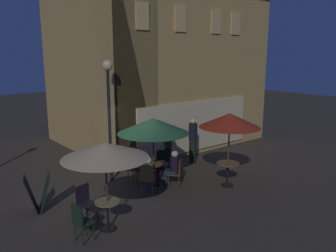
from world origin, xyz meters
TOP-DOWN VIEW (x-y plane):
  - ground_plane at (0.00, 0.00)m, footprint 60.00×60.00m
  - cafe_building at (3.79, 3.20)m, footprint 8.71×6.89m
  - street_lamp_near_corner at (0.39, 0.68)m, footprint 0.35×0.35m
  - menu_sandwich_board at (-2.34, -0.10)m, footprint 0.81×0.73m
  - cafe_table_0 at (-1.36, -2.20)m, footprint 0.62×0.62m
  - cafe_table_1 at (1.27, -0.56)m, footprint 0.60×0.60m
  - cafe_table_2 at (3.12, -2.14)m, footprint 0.75×0.75m
  - patio_umbrella_0 at (-1.36, -2.20)m, footprint 2.09×2.09m
  - patio_umbrella_1 at (1.27, -0.56)m, footprint 2.32×2.32m
  - patio_umbrella_2 at (3.12, -2.14)m, footprint 1.96×1.96m
  - cafe_chair_0 at (-1.56, -1.38)m, footprint 0.51×0.51m
  - cafe_chair_1 at (-2.13, -2.34)m, footprint 0.45×0.45m
  - cafe_chair_2 at (0.62, -1.13)m, footprint 0.59×0.59m
  - cafe_chair_3 at (1.78, -1.18)m, footprint 0.60×0.60m
  - cafe_chair_4 at (1.94, -0.18)m, footprint 0.53×0.53m
  - cafe_chair_5 at (0.88, 0.12)m, footprint 0.56×0.56m
  - patron_seated_0 at (0.73, -1.03)m, footprint 0.50×0.48m
  - patron_seated_1 at (1.68, -1.06)m, footprint 0.47×0.50m
  - patron_seated_2 at (1.82, -0.25)m, footprint 0.54×0.49m
  - patron_seated_3 at (0.95, -0.01)m, footprint 0.44×0.50m
  - patron_standing_4 at (3.90, 0.36)m, footprint 0.34×0.34m
  - patron_standing_5 at (2.57, 0.31)m, footprint 0.31×0.31m

SIDE VIEW (x-z plane):
  - ground_plane at x=0.00m, z-range 0.00..0.00m
  - cafe_table_1 at x=1.27m, z-range 0.12..0.85m
  - cafe_table_0 at x=-1.36m, z-range 0.12..0.87m
  - menu_sandwich_board at x=-2.34m, z-range 0.02..1.03m
  - cafe_chair_4 at x=1.94m, z-range 0.10..0.97m
  - cafe_chair_3 at x=1.78m, z-range 0.09..1.01m
  - cafe_chair_5 at x=0.88m, z-range 0.10..1.00m
  - cafe_chair_1 at x=-2.13m, z-range 0.09..1.03m
  - cafe_chair_0 at x=-1.56m, z-range 0.09..1.03m
  - cafe_table_2 at x=3.12m, z-range 0.18..0.97m
  - cafe_chair_2 at x=0.62m, z-range 0.10..1.08m
  - patron_seated_0 at x=0.73m, z-range 0.08..1.29m
  - patron_seated_2 at x=1.82m, z-range 0.09..1.30m
  - patron_seated_1 at x=1.68m, z-range 0.08..1.31m
  - patron_seated_3 at x=0.95m, z-range 0.08..1.36m
  - patron_standing_5 at x=2.57m, z-range 0.02..1.75m
  - patron_standing_4 at x=3.90m, z-range 0.01..1.80m
  - patio_umbrella_1 at x=1.27m, z-range 0.88..3.14m
  - patio_umbrella_0 at x=-1.36m, z-range 0.91..3.14m
  - patio_umbrella_2 at x=3.12m, z-range 0.98..3.41m
  - street_lamp_near_corner at x=0.39m, z-range 0.90..4.98m
  - cafe_building at x=3.79m, z-range -0.01..7.84m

